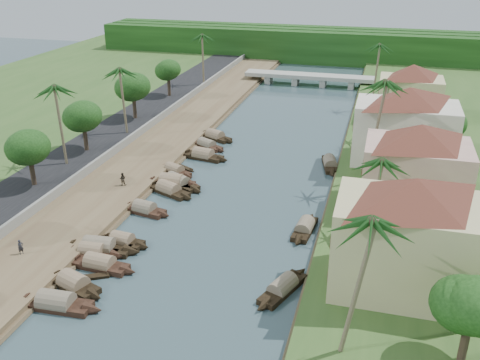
% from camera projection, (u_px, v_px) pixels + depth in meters
% --- Properties ---
extents(ground, '(220.00, 220.00, 0.00)m').
position_uv_depth(ground, '(200.00, 256.00, 52.59)').
color(ground, '#354A50').
rests_on(ground, ground).
extents(left_bank, '(10.00, 180.00, 0.80)m').
position_uv_depth(left_bank, '(138.00, 163.00, 73.93)').
color(left_bank, brown).
rests_on(left_bank, ground).
extents(right_bank, '(16.00, 180.00, 1.20)m').
position_uv_depth(right_bank, '(400.00, 189.00, 65.41)').
color(right_bank, '#2F5020').
rests_on(right_bank, ground).
extents(road, '(8.00, 180.00, 1.40)m').
position_uv_depth(road, '(83.00, 155.00, 75.86)').
color(road, black).
rests_on(road, ground).
extents(retaining_wall, '(0.40, 180.00, 1.10)m').
position_uv_depth(retaining_wall, '(110.00, 153.00, 74.56)').
color(retaining_wall, slate).
rests_on(retaining_wall, left_bank).
extents(treeline, '(120.00, 14.00, 8.00)m').
position_uv_depth(treeline, '(326.00, 45.00, 139.18)').
color(treeline, black).
rests_on(treeline, ground).
extents(bridge, '(28.00, 4.00, 2.40)m').
position_uv_depth(bridge, '(309.00, 77.00, 115.40)').
color(bridge, '#9A9B91').
rests_on(bridge, ground).
extents(building_near, '(14.85, 14.85, 10.20)m').
position_uv_depth(building_near, '(409.00, 234.00, 43.66)').
color(building_near, tan).
rests_on(building_near, right_bank).
extents(building_mid, '(14.11, 14.11, 9.70)m').
position_uv_depth(building_mid, '(416.00, 166.00, 57.64)').
color(building_mid, beige).
rests_on(building_mid, right_bank).
extents(building_far, '(15.59, 15.59, 10.20)m').
position_uv_depth(building_far, '(405.00, 125.00, 70.13)').
color(building_far, silver).
rests_on(building_far, right_bank).
extents(building_distant, '(12.62, 12.62, 9.20)m').
position_uv_depth(building_distant, '(410.00, 92.00, 87.73)').
color(building_distant, tan).
rests_on(building_distant, right_bank).
extents(sampan_0, '(8.66, 2.22, 2.25)m').
position_uv_depth(sampan_0, '(56.00, 303.00, 44.97)').
color(sampan_0, black).
rests_on(sampan_0, ground).
extents(sampan_1, '(7.50, 4.10, 2.20)m').
position_uv_depth(sampan_1, '(74.00, 284.00, 47.53)').
color(sampan_1, black).
rests_on(sampan_1, ground).
extents(sampan_2, '(7.97, 2.17, 2.10)m').
position_uv_depth(sampan_2, '(100.00, 264.00, 50.46)').
color(sampan_2, black).
rests_on(sampan_2, ground).
extents(sampan_3, '(8.94, 2.57, 2.35)m').
position_uv_depth(sampan_3, '(99.00, 248.00, 53.22)').
color(sampan_3, black).
rests_on(sampan_3, ground).
extents(sampan_4, '(6.97, 1.94, 2.00)m').
position_uv_depth(sampan_4, '(92.00, 252.00, 52.50)').
color(sampan_4, black).
rests_on(sampan_4, ground).
extents(sampan_5, '(6.41, 2.13, 2.04)m').
position_uv_depth(sampan_5, '(122.00, 241.00, 54.33)').
color(sampan_5, black).
rests_on(sampan_5, ground).
extents(sampan_6, '(7.11, 2.87, 2.09)m').
position_uv_depth(sampan_6, '(145.00, 209.00, 60.88)').
color(sampan_6, black).
rests_on(sampan_6, ground).
extents(sampan_7, '(8.10, 4.70, 2.16)m').
position_uv_depth(sampan_7, '(169.00, 190.00, 65.69)').
color(sampan_7, black).
rests_on(sampan_7, ground).
extents(sampan_8, '(8.17, 2.33, 2.48)m').
position_uv_depth(sampan_8, '(172.00, 183.00, 67.59)').
color(sampan_8, black).
rests_on(sampan_8, ground).
extents(sampan_9, '(8.58, 5.46, 2.22)m').
position_uv_depth(sampan_9, '(178.00, 182.00, 67.78)').
color(sampan_9, black).
rests_on(sampan_9, ground).
extents(sampan_10, '(6.97, 4.31, 1.97)m').
position_uv_depth(sampan_10, '(174.00, 171.00, 71.24)').
color(sampan_10, black).
rests_on(sampan_10, ground).
extents(sampan_11, '(8.29, 3.21, 2.31)m').
position_uv_depth(sampan_11, '(203.00, 156.00, 76.32)').
color(sampan_11, black).
rests_on(sampan_11, ground).
extents(sampan_12, '(7.52, 4.88, 1.90)m').
position_uv_depth(sampan_12, '(207.00, 145.00, 80.43)').
color(sampan_12, black).
rests_on(sampan_12, ground).
extents(sampan_13, '(7.77, 4.84, 2.15)m').
position_uv_depth(sampan_13, '(215.00, 136.00, 83.94)').
color(sampan_13, black).
rests_on(sampan_13, ground).
extents(sampan_14, '(4.32, 8.06, 1.99)m').
position_uv_depth(sampan_14, '(283.00, 288.00, 47.00)').
color(sampan_14, black).
rests_on(sampan_14, ground).
extents(sampan_15, '(2.26, 7.53, 2.02)m').
position_uv_depth(sampan_15, '(305.00, 228.00, 56.87)').
color(sampan_15, black).
rests_on(sampan_15, ground).
extents(sampan_16, '(3.29, 8.39, 2.04)m').
position_uv_depth(sampan_16, '(330.00, 164.00, 73.51)').
color(sampan_16, black).
rests_on(sampan_16, ground).
extents(canoe_1, '(4.31, 2.78, 0.73)m').
position_uv_depth(canoe_1, '(91.00, 277.00, 49.01)').
color(canoe_1, black).
rests_on(canoe_1, ground).
extents(canoe_2, '(4.64, 2.93, 0.71)m').
position_uv_depth(canoe_2, '(182.00, 167.00, 73.22)').
color(canoe_2, black).
rests_on(canoe_2, ground).
extents(palm_0, '(3.20, 3.20, 12.41)m').
position_uv_depth(palm_0, '(358.00, 222.00, 34.23)').
color(palm_0, '#77684F').
rests_on(palm_0, ground).
extents(palm_1, '(3.20, 3.20, 9.50)m').
position_uv_depth(palm_1, '(379.00, 162.00, 51.21)').
color(palm_1, '#77684F').
rests_on(palm_1, ground).
extents(palm_2, '(3.20, 3.20, 14.10)m').
position_uv_depth(palm_2, '(378.00, 84.00, 61.18)').
color(palm_2, '#77684F').
rests_on(palm_2, ground).
extents(palm_3, '(3.20, 3.20, 10.31)m').
position_uv_depth(palm_3, '(386.00, 83.00, 76.77)').
color(palm_3, '#77684F').
rests_on(palm_3, ground).
extents(palm_5, '(3.20, 3.20, 11.93)m').
position_uv_depth(palm_5, '(56.00, 89.00, 66.98)').
color(palm_5, '#77684F').
rests_on(palm_5, ground).
extents(palm_6, '(3.20, 3.20, 11.37)m').
position_uv_depth(palm_6, '(121.00, 71.00, 78.85)').
color(palm_6, '#77684F').
rests_on(palm_6, ground).
extents(palm_7, '(3.20, 3.20, 12.21)m').
position_uv_depth(palm_7, '(378.00, 46.00, 94.35)').
color(palm_7, '#77684F').
rests_on(palm_7, ground).
extents(palm_8, '(3.20, 3.20, 11.55)m').
position_uv_depth(palm_8, '(202.00, 36.00, 107.12)').
color(palm_8, '#77684F').
rests_on(palm_8, ground).
extents(tree_2, '(5.02, 5.02, 6.83)m').
position_uv_depth(tree_2, '(28.00, 148.00, 62.96)').
color(tree_2, '#463428').
rests_on(tree_2, ground).
extents(tree_3, '(5.07, 5.07, 7.01)m').
position_uv_depth(tree_3, '(83.00, 117.00, 73.76)').
color(tree_3, '#463428').
rests_on(tree_3, ground).
extents(tree_4, '(5.44, 5.44, 7.49)m').
position_uv_depth(tree_4, '(133.00, 87.00, 87.55)').
color(tree_4, '#463428').
rests_on(tree_4, ground).
extents(tree_5, '(4.47, 4.47, 6.74)m').
position_uv_depth(tree_5, '(168.00, 70.00, 100.98)').
color(tree_5, '#463428').
rests_on(tree_5, ground).
extents(tree_6, '(4.90, 4.90, 6.96)m').
position_uv_depth(tree_6, '(444.00, 125.00, 71.07)').
color(tree_6, '#463428').
rests_on(tree_6, ground).
extents(tree_7, '(4.63, 4.63, 6.69)m').
position_uv_depth(tree_7, '(472.00, 306.00, 35.81)').
color(tree_7, '#463428').
rests_on(tree_7, ground).
extents(person_near, '(0.59, 0.66, 1.51)m').
position_uv_depth(person_near, '(21.00, 247.00, 51.14)').
color(person_near, '#23232A').
rests_on(person_near, left_bank).
extents(person_far, '(0.91, 0.77, 1.64)m').
position_uv_depth(person_far, '(123.00, 179.00, 65.78)').
color(person_far, '#312B22').
rests_on(person_far, left_bank).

